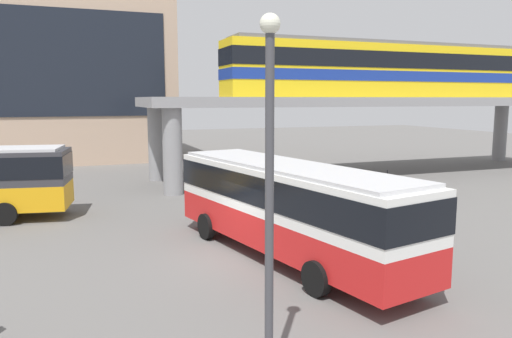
{
  "coord_description": "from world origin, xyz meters",
  "views": [
    {
      "loc": [
        -5.02,
        -15.43,
        5.35
      ],
      "look_at": [
        2.84,
        5.34,
        2.2
      ],
      "focal_mm": 34.69,
      "sensor_mm": 36.0,
      "label": 1
    }
  ],
  "objects": [
    {
      "name": "station_building",
      "position": [
        -7.9,
        31.85,
        7.39
      ],
      "size": [
        23.4,
        11.29,
        14.77
      ],
      "color": "tan",
      "rests_on": "ground_plane"
    },
    {
      "name": "lamp_post",
      "position": [
        -1.74,
        -7.42,
        3.98
      ],
      "size": [
        0.36,
        0.36,
        6.8
      ],
      "color": "#3F3F44",
      "rests_on": "ground_plane"
    },
    {
      "name": "bicycle_silver",
      "position": [
        11.18,
        8.49,
        0.36
      ],
      "size": [
        1.79,
        0.17,
        1.04
      ],
      "color": "black",
      "rests_on": "ground_plane"
    },
    {
      "name": "bicycle_black",
      "position": [
        12.68,
        9.94,
        0.36
      ],
      "size": [
        1.77,
        0.39,
        1.04
      ],
      "color": "black",
      "rests_on": "ground_plane"
    },
    {
      "name": "bicycle_red",
      "position": [
        7.15,
        7.75,
        0.36
      ],
      "size": [
        1.75,
        0.5,
        1.04
      ],
      "color": "black",
      "rests_on": "ground_plane"
    },
    {
      "name": "elevated_platform",
      "position": [
        15.24,
        14.63,
        4.76
      ],
      "size": [
        32.21,
        6.95,
        5.47
      ],
      "color": "gray",
      "rests_on": "ground_plane"
    },
    {
      "name": "bicycle_orange",
      "position": [
        8.78,
        10.49,
        0.36
      ],
      "size": [
        1.66,
        0.77,
        1.04
      ],
      "color": "black",
      "rests_on": "ground_plane"
    },
    {
      "name": "train",
      "position": [
        16.34,
        14.63,
        7.43
      ],
      "size": [
        24.13,
        2.96,
        3.84
      ],
      "color": "yellow",
      "rests_on": "elevated_platform"
    },
    {
      "name": "bus_main",
      "position": [
        1.68,
        -0.66,
        1.99
      ],
      "size": [
        4.74,
        11.33,
        3.22
      ],
      "color": "red",
      "rests_on": "ground_plane"
    },
    {
      "name": "pedestrian_near_building",
      "position": [
        8.98,
        7.64,
        0.74
      ],
      "size": [
        0.34,
        0.45,
        1.59
      ],
      "color": "maroon",
      "rests_on": "ground_plane"
    },
    {
      "name": "ground_plane",
      "position": [
        0.0,
        10.0,
        0.0
      ],
      "size": [
        120.0,
        120.0,
        0.0
      ],
      "primitive_type": "plane",
      "color": "#605E5B"
    }
  ]
}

